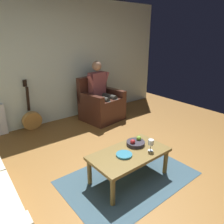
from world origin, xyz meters
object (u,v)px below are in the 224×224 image
coffee_table (129,156)px  person_seated (101,89)px  armchair (101,105)px  wine_glass_near (151,143)px  decorative_dish (124,155)px  guitar (32,119)px  fruit_bowl (136,143)px

coffee_table → person_seated: bearing=-115.4°
armchair → wine_glass_near: size_ratio=5.96×
person_seated → decorative_dish: size_ratio=6.27×
wine_glass_near → person_seated: bearing=-108.0°
armchair → wine_glass_near: (0.69, 2.14, 0.17)m
coffee_table → wine_glass_near: bearing=151.6°
coffee_table → guitar: 2.45m
person_seated → guitar: 1.59m
coffee_table → fruit_bowl: bearing=-154.3°
coffee_table → armchair: bearing=-115.1°
guitar → coffee_table: bearing=102.1°
armchair → wine_glass_near: bearing=63.6°
armchair → wine_glass_near: armchair is taller
guitar → fruit_bowl: (-0.72, 2.29, 0.20)m
guitar → wine_glass_near: 2.66m
person_seated → coffee_table: bearing=56.0°
armchair → person_seated: 0.37m
person_seated → decorative_dish: person_seated is taller
coffee_table → guitar: size_ratio=1.04×
person_seated → fruit_bowl: 2.05m
person_seated → wine_glass_near: bearing=63.4°
person_seated → armchair: bearing=-90.0°
person_seated → fruit_bowl: bearing=60.1°
wine_glass_near → fruit_bowl: size_ratio=0.63×
decorative_dish → person_seated: bearing=-117.6°
guitar → wine_glass_near: (-0.77, 2.53, 0.29)m
guitar → person_seated: bearing=164.5°
guitar → wine_glass_near: bearing=106.9°
coffee_table → fruit_bowl: (-0.21, -0.10, 0.09)m
person_seated → coffee_table: 2.23m
decorative_dish → armchair: bearing=-117.4°
guitar → fruit_bowl: bearing=107.5°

